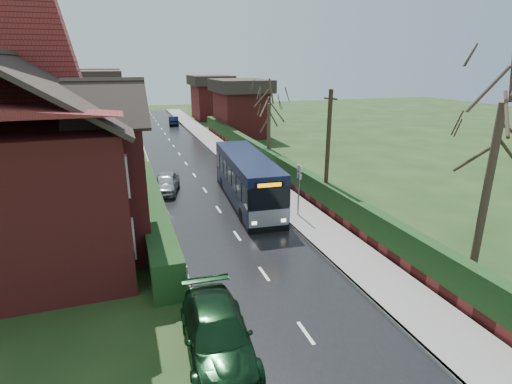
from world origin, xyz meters
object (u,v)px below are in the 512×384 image
object	(u,v)px
car_silver	(166,183)
bus	(247,180)
brick_house	(39,152)
car_green	(217,334)
bus_stop_sign	(299,183)
telegraph_pole	(328,153)

from	to	relation	value
car_silver	bus	bearing A→B (deg)	-24.82
brick_house	car_silver	xyz separation A→B (m)	(6.21, 5.67, -3.73)
car_green	bus_stop_sign	bearing A→B (deg)	57.23
bus	car_green	distance (m)	13.65
bus_stop_sign	brick_house	bearing A→B (deg)	172.13
bus	car_green	size ratio (longest dim) A/B	2.10
brick_house	bus_stop_sign	xyz separation A→B (m)	(12.73, -1.31, -2.37)
car_silver	telegraph_pole	size ratio (longest dim) A/B	0.55
bus	bus_stop_sign	distance (m)	3.84
car_green	car_silver	bearing A→B (deg)	92.01
bus_stop_sign	telegraph_pole	bearing A→B (deg)	5.46
bus	telegraph_pole	bearing A→B (deg)	-34.28
brick_house	car_green	bearing A→B (deg)	-61.57
car_green	brick_house	bearing A→B (deg)	121.75
bus	car_silver	bearing A→B (deg)	144.85
bus	car_green	world-z (taller)	bus
bus	telegraph_pole	world-z (taller)	telegraph_pole
car_silver	car_green	world-z (taller)	car_green
car_green	telegraph_pole	xyz separation A→B (m)	(8.70, 9.70, 2.85)
telegraph_pole	bus_stop_sign	bearing A→B (deg)	167.53
telegraph_pole	brick_house	bearing A→B (deg)	155.85
bus_stop_sign	car_green	bearing A→B (deg)	-128.08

